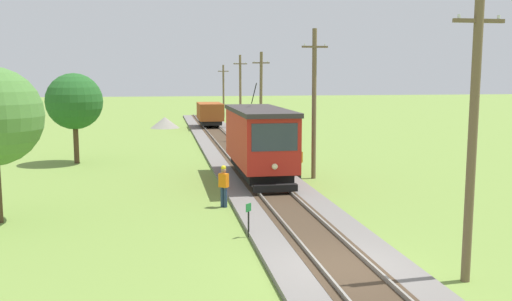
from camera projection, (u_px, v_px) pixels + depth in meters
The scene contains 17 objects.
ground_plane at pixel (343, 272), 15.75m from camera, with size 260.00×260.00×0.00m, color olive.
track_ballast at pixel (343, 269), 15.73m from camera, with size 4.20×120.00×0.18m, color slate.
sleeper_bed at pixel (343, 266), 15.72m from camera, with size 2.04×120.00×0.01m, color #423323.
rail_left at pixel (318, 265), 15.59m from camera, with size 0.07×120.00×0.14m, color gray.
rail_right at pixel (367, 262), 15.83m from camera, with size 0.07×120.00×0.14m, color gray.
red_tram at pixel (259, 140), 28.78m from camera, with size 2.60×8.54×4.79m.
freight_car at pixel (210, 113), 57.42m from camera, with size 2.40×5.20×2.31m.
utility_pole_foreground at pixel (473, 133), 14.52m from camera, with size 1.40×0.25×7.84m.
utility_pole_near_tram at pixel (314, 103), 29.49m from camera, with size 1.40×0.41×7.94m.
utility_pole_mid at pixel (261, 97), 45.09m from camera, with size 1.40×0.57×7.36m.
utility_pole_far at pixel (240, 91), 56.64m from camera, with size 1.40×0.46×7.52m.
utility_pole_distant at pixel (223, 91), 71.83m from camera, with size 1.40×0.33×6.78m.
trackside_signal_marker at pixel (249, 218), 19.04m from camera, with size 0.21×0.21×1.18m.
gravel_pile at pixel (165, 122), 58.10m from camera, with size 3.03×3.03×1.15m, color gray.
track_worker at pixel (224, 184), 23.32m from camera, with size 0.44×0.43×1.78m.
second_worker at pixel (299, 160), 29.80m from camera, with size 0.45×0.41×1.78m.
tree_right_near at pixel (74, 102), 34.56m from camera, with size 3.49×3.49×5.64m.
Camera 1 is at (-4.97, -14.50, 5.54)m, focal length 39.07 mm.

